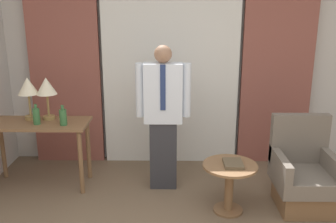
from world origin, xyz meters
The scene contains 13 objects.
wall_back centered at (0.00, 2.80, 1.35)m, with size 10.00×0.06×2.70m.
curtain_sheer_center centered at (0.00, 2.67, 1.29)m, with size 1.71×0.06×2.58m.
curtain_drape_left centered at (-1.34, 2.67, 1.29)m, with size 0.89×0.06×2.58m.
curtain_drape_right centered at (1.34, 2.67, 1.29)m, with size 0.89×0.06×2.58m.
desk centered at (-1.49, 1.93, 0.64)m, with size 1.15×0.51×0.76m.
table_lamp_left centered at (-1.59, 2.05, 1.13)m, with size 0.23×0.23×0.48m.
table_lamp_right centered at (-1.39, 2.05, 1.13)m, with size 0.23×0.23×0.48m.
bottle_near_edge centered at (-1.16, 1.84, 0.86)m, with size 0.08×0.08×0.22m.
bottle_by_lamp centered at (-1.46, 1.86, 0.86)m, with size 0.08×0.08×0.23m.
person centered at (-0.08, 1.91, 0.88)m, with size 0.60×0.20×1.62m.
armchair centered at (1.37, 1.50, 0.33)m, with size 0.60×0.63×0.93m.
side_table centered at (0.59, 1.38, 0.35)m, with size 0.54×0.54×0.51m.
book centered at (0.62, 1.37, 0.53)m, with size 0.18×0.24×0.03m.
Camera 1 is at (0.02, -2.01, 2.03)m, focal length 40.00 mm.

